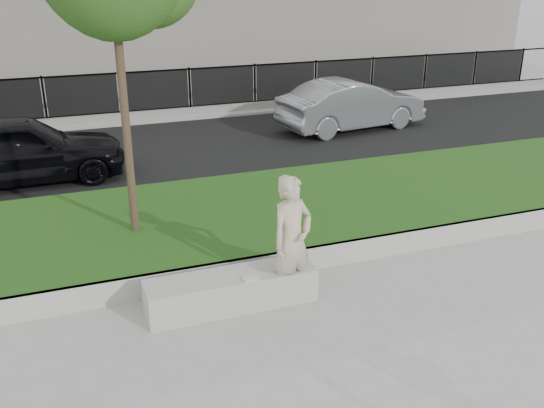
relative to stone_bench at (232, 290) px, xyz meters
name	(u,v)px	position (x,y,z in m)	size (l,w,h in m)	color
ground	(275,313)	(0.53, -0.40, -0.26)	(90.00, 90.00, 0.00)	gray
grass_bank	(218,222)	(0.53, 2.60, -0.06)	(34.00, 4.00, 0.40)	black
grass_kerb	(252,268)	(0.53, 0.64, -0.06)	(34.00, 0.08, 0.40)	#9D9A92
street	(163,151)	(0.53, 8.10, -0.24)	(34.00, 7.00, 0.04)	black
far_pavement	(137,113)	(0.53, 12.60, -0.20)	(34.00, 3.00, 0.12)	gray
iron_fence	(140,105)	(0.53, 11.60, 0.29)	(32.00, 0.30, 1.50)	slate
stone_bench	(232,290)	(0.00, 0.00, 0.00)	(2.49, 0.62, 0.51)	#9D9A92
man	(292,241)	(0.88, -0.15, 0.72)	(0.71, 0.47, 1.96)	#C2AD95
book	(250,278)	(0.22, -0.21, 0.27)	(0.22, 0.16, 0.02)	beige
car_dark	(20,149)	(-2.89, 6.73, 0.56)	(1.82, 4.52, 1.54)	black
car_silver	(352,105)	(6.27, 8.38, 0.52)	(1.56, 4.46, 1.47)	gray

